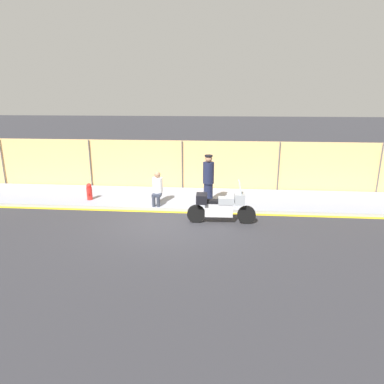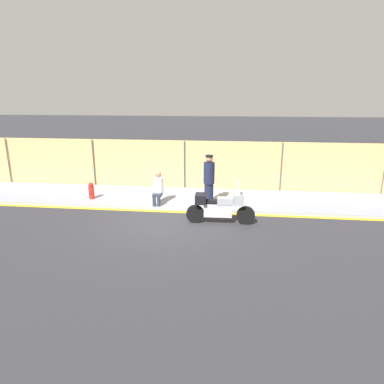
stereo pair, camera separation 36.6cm
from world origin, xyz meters
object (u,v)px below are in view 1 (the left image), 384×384
object	(u,v)px
person_seated_on_curb	(157,186)
fire_hydrant	(89,192)
motorcycle	(221,206)
officer_standing	(208,179)

from	to	relation	value
person_seated_on_curb	fire_hydrant	distance (m)	2.83
person_seated_on_curb	fire_hydrant	xyz separation A→B (m)	(-2.79, 0.32, -0.36)
motorcycle	officer_standing	xyz separation A→B (m)	(-0.48, 1.69, 0.50)
motorcycle	fire_hydrant	bearing A→B (deg)	159.27
officer_standing	person_seated_on_curb	xyz separation A→B (m)	(-1.91, -0.20, -0.27)
person_seated_on_curb	fire_hydrant	size ratio (longest dim) A/B	1.88
person_seated_on_curb	motorcycle	bearing A→B (deg)	-31.86
motorcycle	person_seated_on_curb	size ratio (longest dim) A/B	1.82
person_seated_on_curb	fire_hydrant	bearing A→B (deg)	173.53
officer_standing	fire_hydrant	xyz separation A→B (m)	(-4.70, 0.12, -0.63)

